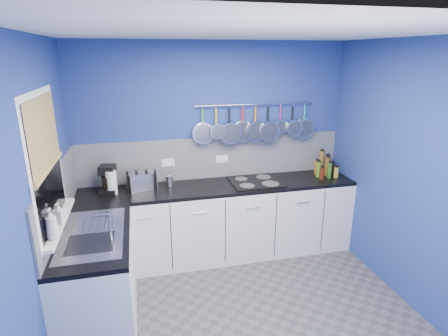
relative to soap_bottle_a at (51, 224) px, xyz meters
name	(u,v)px	position (x,y,z in m)	size (l,w,h in m)	color
floor	(248,321)	(1.53, 0.01, -1.18)	(3.20, 3.00, 0.02)	#47474C
ceiling	(255,30)	(1.53, 0.01, 1.34)	(3.20, 3.00, 0.02)	white
wall_back	(213,149)	(1.53, 1.52, 0.08)	(3.20, 0.02, 2.50)	navy
wall_front	(358,321)	(1.53, -1.50, 0.08)	(3.20, 0.02, 2.50)	navy
wall_left	(38,214)	(-0.08, 0.01, 0.08)	(0.02, 3.00, 2.50)	navy
wall_right	(418,179)	(3.14, 0.01, 0.08)	(0.02, 3.00, 2.50)	navy
backsplash_back	(214,158)	(1.53, 1.50, -0.02)	(3.20, 0.02, 0.50)	#9A9DA6
backsplash_left	(59,196)	(-0.06, 0.61, -0.02)	(0.02, 1.80, 0.50)	#9A9DA6
cabinet_run_back	(219,222)	(1.53, 1.21, -0.74)	(3.20, 0.60, 0.86)	white
worktop_back	(219,187)	(1.53, 1.21, -0.29)	(3.20, 0.60, 0.04)	black
cabinet_run_left	(99,281)	(0.23, 0.31, -0.74)	(0.60, 1.20, 0.86)	white
worktop_left	(93,236)	(0.23, 0.31, -0.29)	(0.60, 1.20, 0.04)	black
window_frame	(46,162)	(-0.05, 0.31, 0.38)	(0.01, 1.00, 1.10)	white
window_glass	(47,162)	(-0.04, 0.31, 0.38)	(0.01, 0.90, 1.00)	black
bamboo_blind	(44,134)	(-0.03, 0.31, 0.61)	(0.01, 0.90, 0.55)	tan
window_sill	(59,222)	(-0.02, 0.31, -0.13)	(0.10, 0.98, 0.03)	white
sink_unit	(93,233)	(0.23, 0.31, -0.27)	(0.50, 0.95, 0.01)	silver
mixer_tap	(110,227)	(0.39, 0.13, -0.14)	(0.12, 0.08, 0.26)	silver
socket_left	(168,163)	(0.98, 1.49, -0.04)	(0.15, 0.01, 0.09)	white
socket_right	(222,159)	(1.63, 1.49, -0.04)	(0.15, 0.01, 0.09)	white
pot_rail	(255,104)	(2.03, 1.46, 0.61)	(0.02, 0.02, 1.45)	silver
soap_bottle_a	(51,224)	(0.00, 0.00, 0.00)	(0.09, 0.09, 0.24)	white
soap_bottle_b	(59,213)	(0.00, 0.26, -0.03)	(0.08, 0.08, 0.17)	white
paper_towel	(111,183)	(0.35, 1.22, -0.14)	(0.11, 0.11, 0.26)	white
coffee_maker	(108,180)	(0.31, 1.26, -0.12)	(0.17, 0.19, 0.30)	black
toaster	(142,181)	(0.66, 1.29, -0.17)	(0.30, 0.17, 0.19)	silver
canister	(170,181)	(0.97, 1.33, -0.21)	(0.08, 0.08, 0.12)	silver
hob	(256,182)	(1.97, 1.21, -0.26)	(0.59, 0.52, 0.01)	black
pan_0	(203,125)	(1.40, 1.45, 0.39)	(0.25, 0.06, 0.44)	silver
pan_1	(216,122)	(1.55, 1.45, 0.43)	(0.18, 0.13, 0.37)	silver
pan_2	(229,124)	(1.71, 1.45, 0.39)	(0.26, 0.10, 0.45)	silver
pan_3	(242,124)	(1.87, 1.45, 0.39)	(0.25, 0.06, 0.44)	silver
pan_4	(255,123)	(2.03, 1.45, 0.39)	(0.25, 0.09, 0.44)	silver
pan_5	(268,122)	(2.19, 1.45, 0.39)	(0.25, 0.12, 0.44)	silver
pan_6	(280,119)	(2.35, 1.45, 0.43)	(0.17, 0.08, 0.36)	silver
pan_7	(292,119)	(2.51, 1.45, 0.42)	(0.20, 0.12, 0.39)	silver
pan_8	(304,121)	(2.67, 1.45, 0.39)	(0.25, 0.07, 0.44)	silver
condiment_0	(327,164)	(2.96, 1.32, -0.15)	(0.06, 0.06, 0.23)	black
condiment_1	(321,162)	(2.88, 1.32, -0.12)	(0.07, 0.07, 0.30)	brown
condiment_2	(317,167)	(2.82, 1.32, -0.18)	(0.06, 0.06, 0.17)	#8C5914
condiment_3	(332,169)	(2.98, 1.24, -0.19)	(0.07, 0.07, 0.16)	black
condiment_4	(327,167)	(2.91, 1.23, -0.15)	(0.07, 0.07, 0.24)	brown
condiment_5	(319,169)	(2.78, 1.22, -0.17)	(0.05, 0.05, 0.19)	#3F721E
condiment_6	(336,172)	(2.99, 1.14, -0.20)	(0.06, 0.06, 0.13)	olive
condiment_7	(330,170)	(2.90, 1.15, -0.18)	(0.05, 0.05, 0.19)	#265919
condiment_8	(322,174)	(2.79, 1.13, -0.20)	(0.05, 0.05, 0.14)	#4C190C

